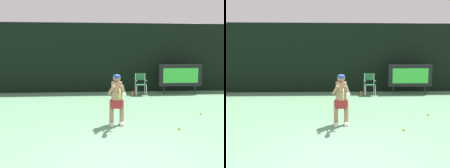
# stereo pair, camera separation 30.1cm
# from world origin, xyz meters

# --- Properties ---
(backdrop_screen) EXTENTS (18.00, 0.12, 3.66)m
(backdrop_screen) POSITION_xyz_m (0.00, 8.50, 1.81)
(backdrop_screen) COLOR black
(backdrop_screen) RESTS_ON ground
(scoreboard) EXTENTS (2.20, 0.21, 1.50)m
(scoreboard) POSITION_xyz_m (3.83, 7.56, 0.95)
(scoreboard) COLOR black
(scoreboard) RESTS_ON ground
(umpire_chair) EXTENTS (0.52, 0.44, 1.08)m
(umpire_chair) POSITION_xyz_m (1.76, 7.32, 0.62)
(umpire_chair) COLOR white
(umpire_chair) RESTS_ON ground
(water_bottle) EXTENTS (0.07, 0.07, 0.27)m
(water_bottle) POSITION_xyz_m (1.31, 7.08, 0.12)
(water_bottle) COLOR orange
(water_bottle) RESTS_ON ground
(tennis_player) EXTENTS (0.53, 0.61, 1.49)m
(tennis_player) POSITION_xyz_m (0.12, 2.47, 0.82)
(tennis_player) COLOR white
(tennis_player) RESTS_ON ground
(tennis_racket) EXTENTS (0.03, 0.60, 0.31)m
(tennis_racket) POSITION_xyz_m (0.14, 1.91, 1.01)
(tennis_racket) COLOR black
(tennis_ball_loose) EXTENTS (0.07, 0.07, 0.07)m
(tennis_ball_loose) POSITION_xyz_m (3.11, 3.44, 0.03)
(tennis_ball_loose) COLOR #CCDB3D
(tennis_ball_loose) RESTS_ON ground
(tennis_ball_spare) EXTENTS (0.07, 0.07, 0.07)m
(tennis_ball_spare) POSITION_xyz_m (1.79, 1.90, 0.03)
(tennis_ball_spare) COLOR #CCDB3D
(tennis_ball_spare) RESTS_ON ground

